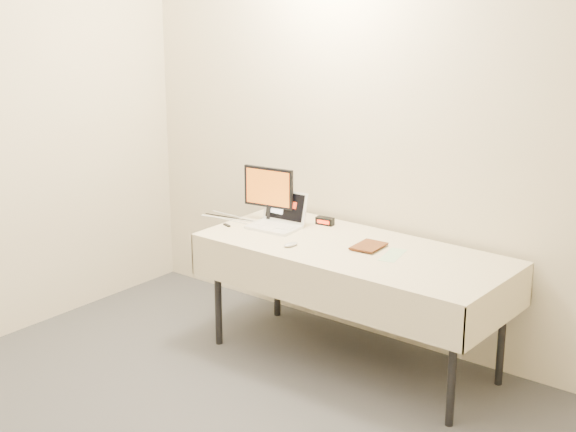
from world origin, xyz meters
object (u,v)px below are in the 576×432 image
Objects in this scene: monitor at (269,190)px; book at (357,229)px; table at (354,258)px; laptop at (279,218)px.

book is at bearing -14.17° from monitor.
table is 0.17m from book.
monitor is (-0.73, 0.10, 0.27)m from table.
monitor is at bearing 171.21° from book.
monitor reaches higher than table.
table is 0.62m from laptop.
monitor reaches higher than book.
table is 0.78m from monitor.
book reaches higher than table.
book is (0.60, -0.01, 0.05)m from laptop.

